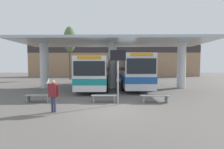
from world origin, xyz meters
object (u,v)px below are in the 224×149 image
(transit_bus_left_bay, at_px, (95,72))
(poplar_tree_behind_left, at_px, (70,40))
(waiting_bench_far_platform, at_px, (104,97))
(pedestrian_waiting, at_px, (53,93))
(waiting_bench_mid_platform, at_px, (39,97))
(parked_car_street, at_px, (108,73))
(info_sign_platform, at_px, (118,66))
(transit_bus_center_bay, at_px, (131,70))
(waiting_bench_near_pillar, at_px, (155,97))

(transit_bus_left_bay, relative_size, poplar_tree_behind_left, 1.13)
(waiting_bench_far_platform, xyz_separation_m, pedestrian_waiting, (-2.34, -2.06, 0.62))
(pedestrian_waiting, bearing_deg, waiting_bench_mid_platform, 143.32)
(parked_car_street, bearing_deg, waiting_bench_far_platform, -90.96)
(waiting_bench_far_platform, bearing_deg, waiting_bench_mid_platform, -180.00)
(waiting_bench_mid_platform, bearing_deg, info_sign_platform, -6.84)
(transit_bus_left_bay, xyz_separation_m, pedestrian_waiting, (-0.93, -8.87, -0.76))
(transit_bus_center_bay, relative_size, waiting_bench_near_pillar, 6.49)
(transit_bus_center_bay, bearing_deg, waiting_bench_far_platform, 70.61)
(transit_bus_center_bay, distance_m, info_sign_platform, 8.77)
(info_sign_platform, bearing_deg, pedestrian_waiting, -155.35)
(transit_bus_center_bay, relative_size, parked_car_street, 2.48)
(pedestrian_waiting, bearing_deg, transit_bus_center_bay, 76.34)
(waiting_bench_far_platform, height_order, pedestrian_waiting, pedestrian_waiting)
(waiting_bench_near_pillar, relative_size, pedestrian_waiting, 1.14)
(transit_bus_left_bay, distance_m, waiting_bench_near_pillar, 8.31)
(poplar_tree_behind_left, xyz_separation_m, parked_car_street, (6.37, 5.77, -5.81))
(transit_bus_left_bay, distance_m, transit_bus_center_bay, 4.13)
(waiting_bench_near_pillar, height_order, info_sign_platform, info_sign_platform)
(waiting_bench_far_platform, bearing_deg, poplar_tree_behind_left, 112.88)
(info_sign_platform, height_order, parked_car_street, info_sign_platform)
(waiting_bench_mid_platform, xyz_separation_m, poplar_tree_behind_left, (-2.88, 16.65, 6.47))
(transit_bus_left_bay, bearing_deg, parked_car_street, -94.98)
(pedestrian_waiting, bearing_deg, parked_car_street, 98.29)
(waiting_bench_near_pillar, bearing_deg, info_sign_platform, -165.49)
(waiting_bench_mid_platform, distance_m, parked_car_street, 22.69)
(transit_bus_center_bay, relative_size, pedestrian_waiting, 7.37)
(info_sign_platform, distance_m, parked_car_street, 23.09)
(waiting_bench_mid_platform, height_order, info_sign_platform, info_sign_platform)
(info_sign_platform, bearing_deg, waiting_bench_far_platform, 144.66)
(waiting_bench_near_pillar, bearing_deg, waiting_bench_mid_platform, 180.00)
(pedestrian_waiting, relative_size, parked_car_street, 0.34)
(transit_bus_left_bay, relative_size, transit_bus_center_bay, 0.89)
(transit_bus_center_bay, bearing_deg, transit_bus_left_bay, 15.01)
(info_sign_platform, relative_size, pedestrian_waiting, 2.02)
(pedestrian_waiting, distance_m, parked_car_street, 24.53)
(transit_bus_left_bay, distance_m, waiting_bench_mid_platform, 7.46)
(waiting_bench_near_pillar, xyz_separation_m, info_sign_platform, (-2.31, -0.60, 1.92))
(info_sign_platform, xyz_separation_m, pedestrian_waiting, (-3.19, -1.46, -1.30))
(pedestrian_waiting, xyz_separation_m, parked_car_street, (1.69, 24.47, 0.04))
(transit_bus_left_bay, relative_size, waiting_bench_far_platform, 6.58)
(poplar_tree_behind_left, bearing_deg, waiting_bench_mid_platform, -80.17)
(pedestrian_waiting, bearing_deg, waiting_bench_far_platform, 53.57)
(waiting_bench_mid_platform, height_order, poplar_tree_behind_left, poplar_tree_behind_left)
(waiting_bench_far_platform, bearing_deg, transit_bus_center_bay, 72.37)
(transit_bus_left_bay, height_order, waiting_bench_near_pillar, transit_bus_left_bay)
(pedestrian_waiting, bearing_deg, transit_bus_left_bay, 96.24)
(info_sign_platform, bearing_deg, transit_bus_center_bay, 78.83)
(waiting_bench_mid_platform, bearing_deg, pedestrian_waiting, -48.92)
(info_sign_platform, bearing_deg, parked_car_street, 93.72)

